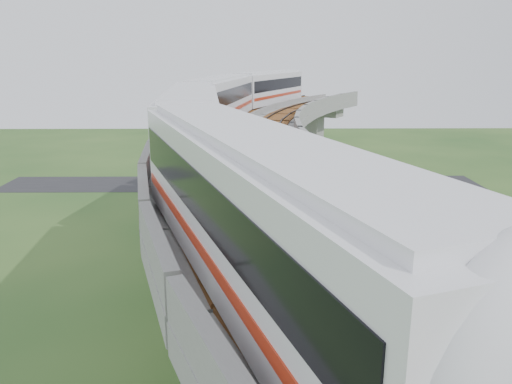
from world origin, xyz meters
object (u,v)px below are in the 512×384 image
car_red (478,287)px  car_dark (404,236)px  car_white (375,315)px  metro_train (239,109)px

car_red → car_dark: 9.89m
car_white → car_red: car_white is taller
car_white → car_dark: (5.76, 13.57, 0.01)m
metro_train → car_white: (8.19, -6.43, -11.62)m
metro_train → car_dark: metro_train is taller
car_white → metro_train: bearing=108.0°
metro_train → car_white: size_ratio=16.07×
car_white → car_red: size_ratio=1.15×
metro_train → car_red: bearing=-8.8°
car_white → car_dark: size_ratio=0.84×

